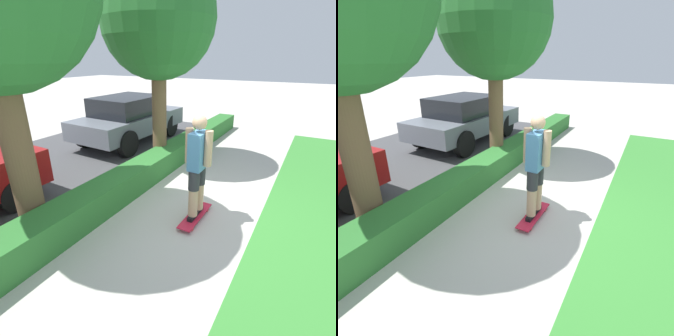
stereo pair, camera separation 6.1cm
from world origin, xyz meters
TOP-DOWN VIEW (x-y plane):
  - ground_plane at (0.00, 0.00)m, footprint 60.00×60.00m
  - street_asphalt at (0.00, 4.20)m, footprint 12.99×5.00m
  - hedge_row at (0.00, 1.60)m, footprint 12.99×0.60m
  - skateboard at (-0.21, -0.02)m, footprint 0.97×0.24m
  - skater_person at (-0.21, -0.02)m, footprint 0.51×0.45m
  - tree_mid at (1.74, 1.89)m, footprint 2.57×2.57m
  - parked_car_middle at (2.96, 3.78)m, footprint 4.03×1.91m

SIDE VIEW (x-z plane):
  - ground_plane at x=0.00m, z-range 0.00..0.00m
  - street_asphalt at x=0.00m, z-range 0.00..0.01m
  - skateboard at x=-0.21m, z-range 0.03..0.11m
  - hedge_row at x=0.00m, z-range 0.00..0.52m
  - parked_car_middle at x=2.96m, z-range 0.05..1.55m
  - skater_person at x=-0.21m, z-range 0.14..1.90m
  - tree_mid at x=1.74m, z-range 1.01..5.70m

